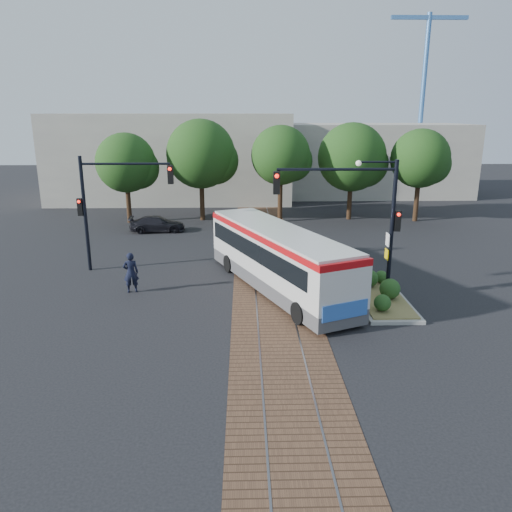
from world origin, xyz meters
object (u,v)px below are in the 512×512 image
object	(u,v)px
officer	(131,273)
city_bus	(277,256)
signal_pole_main	(365,209)
parked_car	(157,224)
signal_pole_left	(106,198)
traffic_island	(381,294)

from	to	relation	value
officer	city_bus	bearing A→B (deg)	169.25
signal_pole_main	parked_car	bearing A→B (deg)	129.47
signal_pole_left	officer	distance (m)	4.91
signal_pole_main	officer	xyz separation A→B (m)	(-10.40, 1.30, -3.20)
city_bus	traffic_island	size ratio (longest dim) A/B	2.12
signal_pole_main	officer	world-z (taller)	signal_pole_main
city_bus	signal_pole_left	distance (m)	9.51
traffic_island	signal_pole_left	size ratio (longest dim) A/B	0.87
city_bus	signal_pole_main	xyz separation A→B (m)	(3.58, -1.54, 2.51)
signal_pole_main	officer	size ratio (longest dim) A/B	3.13
parked_car	signal_pole_left	bearing A→B (deg)	168.36
city_bus	signal_pole_left	bearing A→B (deg)	135.86
traffic_island	officer	distance (m)	11.46
city_bus	traffic_island	bearing A→B (deg)	-43.22
signal_pole_main	parked_car	xyz separation A→B (m)	(-11.24, 13.65, -3.60)
traffic_island	signal_pole_left	xyz separation A→B (m)	(-13.19, 4.89, 3.54)
officer	signal_pole_left	bearing A→B (deg)	-75.12
officer	parked_car	xyz separation A→B (m)	(-0.84, 12.35, -0.40)
signal_pole_main	parked_car	size ratio (longest dim) A/B	1.57
signal_pole_main	signal_pole_left	bearing A→B (deg)	158.55
city_bus	signal_pole_left	world-z (taller)	signal_pole_left
traffic_island	parked_car	xyz separation A→B (m)	(-12.20, 13.74, 0.23)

